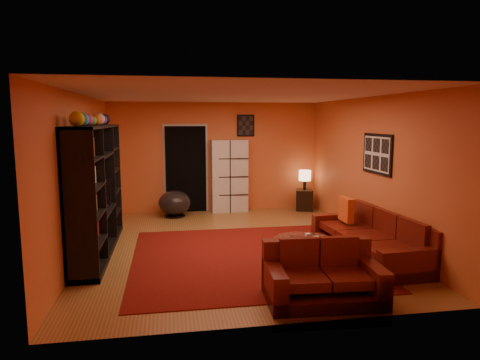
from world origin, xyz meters
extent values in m
plane|color=brown|center=(0.00, 0.00, 0.00)|extent=(6.00, 6.00, 0.00)
plane|color=white|center=(0.00, 0.00, 2.60)|extent=(6.00, 6.00, 0.00)
plane|color=#D7602F|center=(0.00, 3.00, 1.30)|extent=(6.00, 0.00, 6.00)
plane|color=#D7602F|center=(0.00, -3.00, 1.30)|extent=(6.00, 0.00, 6.00)
plane|color=#D7602F|center=(-2.50, 0.00, 1.30)|extent=(0.00, 6.00, 6.00)
plane|color=#D7602F|center=(2.50, 0.00, 1.30)|extent=(0.00, 6.00, 6.00)
cube|color=#560D09|center=(0.10, -0.70, 0.01)|extent=(3.60, 3.60, 0.01)
cube|color=black|center=(-0.70, 2.96, 1.02)|extent=(0.95, 0.10, 2.04)
cube|color=black|center=(2.48, -0.30, 1.60)|extent=(0.03, 1.00, 0.70)
cube|color=black|center=(0.75, 2.98, 2.05)|extent=(0.42, 0.03, 0.52)
cube|color=black|center=(-2.27, 0.00, 1.05)|extent=(0.45, 3.00, 2.10)
imported|color=black|center=(-2.23, -0.02, 0.97)|extent=(0.86, 0.11, 0.50)
cube|color=#4E0F0A|center=(2.05, -0.99, 0.16)|extent=(1.13, 2.47, 0.32)
cube|color=#4E0F0A|center=(2.45, -0.97, 0.42)|extent=(0.32, 2.43, 0.85)
cube|color=#4E0F0A|center=(2.11, -2.11, 0.31)|extent=(1.00, 0.24, 0.62)
cube|color=#4E0F0A|center=(1.99, 0.13, 0.31)|extent=(1.00, 0.24, 0.62)
cube|color=#4E0F0A|center=(2.05, -1.68, 0.47)|extent=(0.81, 0.71, 0.12)
cube|color=#4E0F0A|center=(2.01, -1.00, 0.47)|extent=(0.81, 0.71, 0.12)
cube|color=#4E0F0A|center=(1.97, -0.31, 0.47)|extent=(0.81, 0.71, 0.12)
cube|color=#4E0F0A|center=(0.71, -2.50, 0.16)|extent=(1.43, 0.91, 0.32)
cube|color=#4E0F0A|center=(0.73, -2.18, 0.42)|extent=(1.39, 0.26, 0.85)
cube|color=#4E0F0A|center=(1.31, -2.54, 0.31)|extent=(0.23, 0.84, 0.62)
cube|color=#4E0F0A|center=(0.11, -2.46, 0.31)|extent=(0.23, 0.84, 0.62)
cube|color=#4E0F0A|center=(0.96, -2.56, 0.47)|extent=(0.53, 0.64, 0.12)
cube|color=#4E0F0A|center=(0.45, -2.52, 0.47)|extent=(0.53, 0.64, 0.12)
cube|color=#E54F19|center=(1.95, -0.28, 0.63)|extent=(0.12, 0.42, 0.42)
cylinder|color=silver|center=(0.83, -1.29, 0.43)|extent=(0.85, 0.85, 0.02)
cylinder|color=black|center=(1.09, -1.30, 0.21)|extent=(0.05, 0.05, 0.41)
cylinder|color=black|center=(0.71, -1.05, 0.21)|extent=(0.05, 0.05, 0.41)
cylinder|color=black|center=(0.68, -1.51, 0.21)|extent=(0.05, 0.05, 0.41)
cube|color=silver|center=(0.32, 2.80, 0.86)|extent=(0.87, 0.41, 1.72)
cylinder|color=black|center=(-0.99, 2.42, 0.02)|extent=(0.44, 0.44, 0.03)
cylinder|color=black|center=(-0.99, 2.42, 0.10)|extent=(0.06, 0.06, 0.15)
ellipsoid|color=#433B3C|center=(-0.99, 2.42, 0.32)|extent=(0.73, 0.73, 0.55)
cube|color=black|center=(2.14, 2.62, 0.25)|extent=(0.50, 0.50, 0.50)
cylinder|color=black|center=(2.14, 2.62, 0.61)|extent=(0.08, 0.08, 0.23)
cylinder|color=#FFCF8C|center=(2.14, 2.62, 0.85)|extent=(0.29, 0.29, 0.25)
camera|label=1|loc=(-1.11, -7.21, 2.19)|focal=32.00mm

